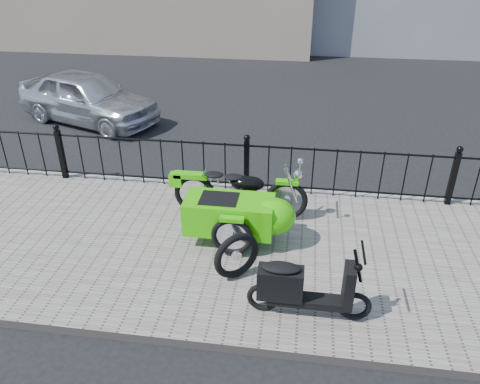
# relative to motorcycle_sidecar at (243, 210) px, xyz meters

# --- Properties ---
(ground) EXTENTS (120.00, 120.00, 0.00)m
(ground) POSITION_rel_motorcycle_sidecar_xyz_m (-0.14, 0.21, -0.59)
(ground) COLOR black
(ground) RESTS_ON ground
(sidewalk) EXTENTS (30.00, 3.80, 0.12)m
(sidewalk) POSITION_rel_motorcycle_sidecar_xyz_m (-0.14, -0.29, -0.53)
(sidewalk) COLOR slate
(sidewalk) RESTS_ON ground
(curb) EXTENTS (30.00, 0.10, 0.12)m
(curb) POSITION_rel_motorcycle_sidecar_xyz_m (-0.14, 1.65, -0.53)
(curb) COLOR gray
(curb) RESTS_ON ground
(iron_fence) EXTENTS (14.11, 0.11, 1.08)m
(iron_fence) POSITION_rel_motorcycle_sidecar_xyz_m (-0.14, 1.51, -0.01)
(iron_fence) COLOR black
(iron_fence) RESTS_ON sidewalk
(motorcycle_sidecar) EXTENTS (2.28, 1.48, 0.98)m
(motorcycle_sidecar) POSITION_rel_motorcycle_sidecar_xyz_m (0.00, 0.00, 0.00)
(motorcycle_sidecar) COLOR black
(motorcycle_sidecar) RESTS_ON sidewalk
(scooter) EXTENTS (1.50, 0.44, 1.01)m
(scooter) POSITION_rel_motorcycle_sidecar_xyz_m (0.91, -1.56, -0.08)
(scooter) COLOR black
(scooter) RESTS_ON sidewalk
(spare_tire) EXTENTS (0.58, 0.51, 0.68)m
(spare_tire) POSITION_rel_motorcycle_sidecar_xyz_m (0.05, -0.96, -0.14)
(spare_tire) COLOR black
(spare_tire) RESTS_ON sidewalk
(sedan_car) EXTENTS (4.05, 2.73, 1.28)m
(sedan_car) POSITION_rel_motorcycle_sidecar_xyz_m (-4.59, 4.79, 0.05)
(sedan_car) COLOR silver
(sedan_car) RESTS_ON ground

